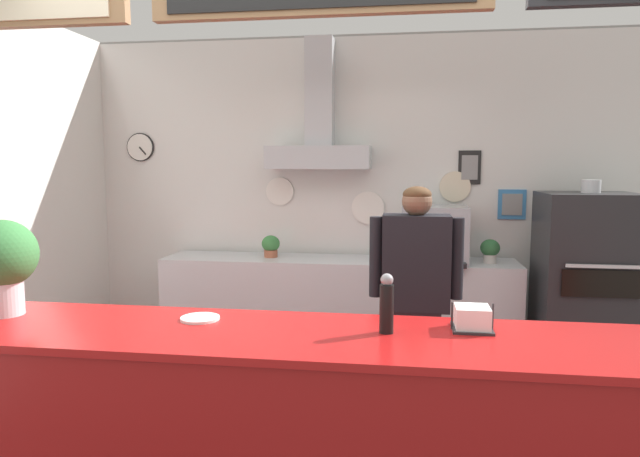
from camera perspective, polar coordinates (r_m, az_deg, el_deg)
The scene contains 11 objects.
back_wall_assembly at distance 5.11m, azimuth 4.17°, elevation 4.08°, with size 5.15×3.05×2.88m.
back_prep_counter at distance 5.05m, azimuth 1.76°, elevation -8.28°, with size 3.04×0.55×0.92m.
pizza_oven at distance 4.92m, azimuth 24.98°, elevation -5.59°, with size 0.72×0.67×1.62m.
shop_worker at distance 3.57m, azimuth 9.46°, elevation -7.84°, with size 0.56×0.22×1.61m.
espresso_machine at distance 4.87m, azimuth 11.31°, elevation -0.59°, with size 0.54×0.53×0.47m.
potted_oregano at distance 5.05m, azimuth -4.94°, elevation -1.70°, with size 0.16×0.16×0.19m.
potted_thyme at distance 4.93m, azimuth 16.61°, elevation -2.07°, with size 0.16×0.16×0.20m.
condiment_plate at distance 2.50m, azimuth -11.88°, elevation -8.76°, with size 0.17×0.17×0.01m.
basil_vase at distance 2.83m, azimuth -29.13°, elevation -2.89°, with size 0.30×0.30×0.42m.
pepper_grinder at distance 2.25m, azimuth 6.66°, elevation -7.48°, with size 0.06×0.06×0.24m.
napkin_holder at distance 2.37m, azimuth 14.94°, elevation -8.74°, with size 0.17×0.16×0.11m.
Camera 1 is at (0.35, -2.67, 1.74)m, focal length 32.07 mm.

